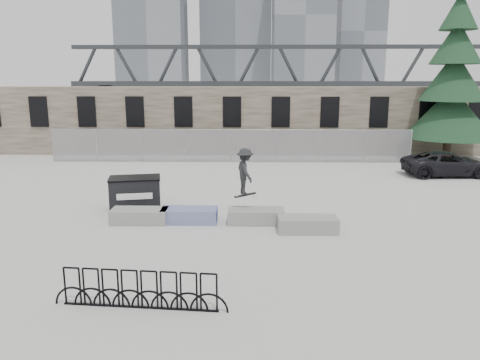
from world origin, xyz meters
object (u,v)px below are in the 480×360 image
bike_rack (140,290)px  skateboarder (245,172)px  planter_center_right (256,216)px  planter_offset (308,224)px  planter_far_left (140,215)px  planter_center_left (189,215)px  dumpster (135,193)px  spruce_tree (453,86)px  suv (448,164)px

bike_rack → skateboarder: size_ratio=2.25×
planter_center_right → planter_offset: 1.97m
planter_far_left → planter_center_left: (1.77, 0.10, 0.00)m
planter_center_right → planter_center_left: bearing=178.7°
planter_center_left → skateboarder: skateboarder is taller
planter_far_left → planter_center_right: size_ratio=1.00×
dumpster → spruce_tree: (16.98, 11.73, 3.97)m
planter_offset → skateboarder: (-2.13, 1.19, 1.56)m
planter_far_left → spruce_tree: 21.69m
bike_rack → spruce_tree: size_ratio=0.35×
planter_center_right → spruce_tree: size_ratio=0.17×
planter_center_left → planter_offset: same height
spruce_tree → planter_center_right: bearing=-132.4°
planter_center_left → suv: suv is taller
planter_offset → planter_center_left: bearing=166.6°
planter_far_left → bike_rack: (1.47, -6.36, 0.16)m
bike_rack → skateboarder: 7.18m
planter_center_left → dumpster: 2.88m
planter_center_right → spruce_tree: spruce_tree is taller
planter_far_left → suv: 16.78m
planter_center_right → spruce_tree: bearing=47.6°
planter_offset → spruce_tree: spruce_tree is taller
dumpster → bike_rack: dumpster is taller
dumpster → planter_offset: bearing=-33.2°
planter_offset → suv: size_ratio=0.43×
planter_offset → suv: bearing=47.8°
planter_far_left → dumpster: bearing=107.6°
planter_offset → planter_center_right: bearing=151.7°
dumpster → bike_rack: size_ratio=0.54×
bike_rack → spruce_tree: (14.96, 19.83, 4.18)m
bike_rack → suv: suv is taller
dumpster → planter_center_left: bearing=-46.3°
planter_center_left → planter_offset: size_ratio=1.00×
planter_center_right → bike_rack: (-2.71, -6.40, 0.16)m
planter_center_left → spruce_tree: bearing=42.4°
planter_offset → skateboarder: 2.89m
dumpster → bike_rack: 8.35m
planter_offset → skateboarder: size_ratio=1.11×
planter_offset → bike_rack: size_ratio=0.50×
planter_offset → dumpster: dumpster is taller
planter_center_right → spruce_tree: 18.69m
planter_far_left → planter_center_right: 4.18m
planter_far_left → planter_offset: same height
spruce_tree → suv: (-1.97, -4.95, -3.98)m
planter_center_right → bike_rack: bearing=-112.9°
planter_center_left → bike_rack: bike_rack is taller
planter_offset → skateboarder: skateboarder is taller
spruce_tree → suv: spruce_tree is taller
planter_center_left → spruce_tree: spruce_tree is taller
planter_center_left → bike_rack: (-0.30, -6.45, 0.16)m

